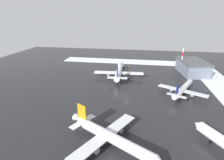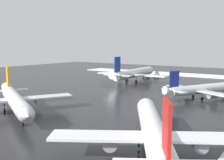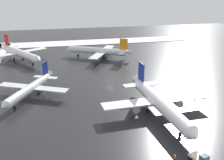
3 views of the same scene
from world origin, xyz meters
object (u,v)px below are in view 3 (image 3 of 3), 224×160
Objects in this scene: airplane_far_rear at (30,89)px; airplane_foreground_jet at (159,103)px; pushback_tug at (201,159)px; ground_crew_by_nose_gear at (175,157)px; airplane_parked_starboard at (99,51)px; ground_crew_beside_wing at (173,112)px; airplane_distant_tail at (20,53)px; traffic_cone_mid_line at (140,111)px; traffic_cone_near_nose at (184,135)px.

airplane_foreground_jet is at bearing 86.69° from airplane_far_rear.
ground_crew_by_nose_gear is at bearing -129.43° from pushback_tug.
airplane_parked_starboard is (-61.69, -5.61, -0.39)m from airplane_foreground_jet.
airplane_foreground_jet is 4.70m from ground_crew_beside_wing.
pushback_tug is (87.03, 41.07, -2.06)m from airplane_distant_tail.
traffic_cone_mid_line is at bearing -1.14° from airplane_distant_tail.
ground_crew_by_nose_gear reaches higher than traffic_cone_near_nose.
traffic_cone_near_nose is at bearing 75.82° from airplane_far_rear.
ground_crew_by_nose_gear is (18.78, -8.14, 0.00)m from ground_crew_beside_wing.
ground_crew_by_nose_gear is (85.02, 36.41, -2.37)m from airplane_distant_tail.
airplane_distant_tail is 17.80× the size of ground_crew_by_nose_gear.
ground_crew_by_nose_gear is at bearing 81.72° from ground_crew_beside_wing.
airplane_distant_tail is at bearing 23.76° from airplane_parked_starboard.
airplane_distant_tail is 35.43m from airplane_parked_starboard.
airplane_foreground_jet reaches higher than ground_crew_beside_wing.
airplane_parked_starboard is (3.19, 35.28, -0.16)m from airplane_distant_tail.
ground_crew_beside_wing reaches higher than traffic_cone_mid_line.
traffic_cone_mid_line is at bearing -157.07° from traffic_cone_near_nose.
pushback_tug is 9.14× the size of traffic_cone_mid_line.
airplane_far_rear is 47.24× the size of traffic_cone_mid_line.
airplane_parked_starboard is at bearing -178.76° from traffic_cone_mid_line.
airplane_foreground_jet is 1.40× the size of airplane_far_rear.
ground_crew_by_nose_gear is (40.34, 29.73, -1.78)m from airplane_far_rear.
pushback_tug is 25.41m from traffic_cone_mid_line.
airplane_parked_starboard is at bearing 172.68° from airplane_far_rear.
airplane_far_rear is at bearing -14.50° from ground_crew_beside_wing.
airplane_parked_starboard is 58.93m from traffic_cone_mid_line.
airplane_foreground_jet is at bearing -5.12° from ground_crew_beside_wing.
airplane_foreground_jet reaches higher than traffic_cone_mid_line.
airplane_distant_tail is 55.33× the size of traffic_cone_mid_line.
traffic_cone_mid_line is (-4.20, -8.00, -0.70)m from ground_crew_beside_wing.
traffic_cone_near_nose is at bearing 94.52° from ground_crew_beside_wing.
ground_crew_beside_wing is at bearing 2.27° from airplane_distant_tail.
airplane_foreground_jet is 1.20× the size of airplane_distant_tail.
airplane_far_rear is 48.02m from traffic_cone_near_nose.
airplane_far_rear is 47.24× the size of traffic_cone_near_nose.
traffic_cone_mid_line is at bearing 174.16° from pushback_tug.
airplane_parked_starboard is at bearing -66.48° from ground_crew_beside_wing.
airplane_far_rear reaches higher than pushback_tug.
airplane_distant_tail reaches higher than ground_crew_by_nose_gear.
airplane_distant_tail is at bearing 77.28° from ground_crew_by_nose_gear.
airplane_distant_tail is 96.25m from pushback_tug.
pushback_tug is 21.09m from ground_crew_beside_wing.
traffic_cone_near_nose and traffic_cone_mid_line have the same top height.
airplane_parked_starboard is 17.35× the size of ground_crew_by_nose_gear.
airplane_far_rear is at bearing -120.16° from traffic_cone_mid_line.
traffic_cone_near_nose is at bearing 5.21° from airplane_foreground_jet.
airplane_foreground_jet is at bearing 164.40° from pushback_tug.
traffic_cone_near_nose is at bearing 155.48° from pushback_tug.
airplane_foreground_jet reaches higher than ground_crew_by_nose_gear.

